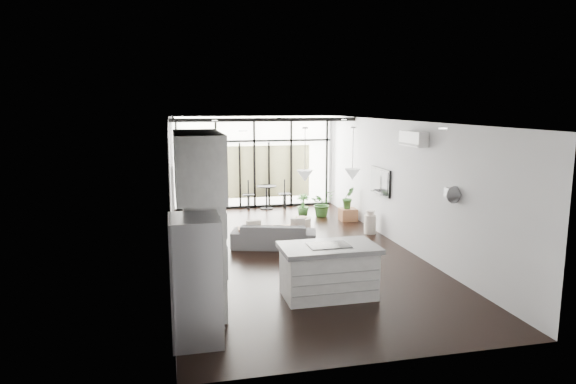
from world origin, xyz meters
name	(u,v)px	position (x,y,z in m)	size (l,w,h in m)	color
floor	(291,251)	(0.00, 0.00, 0.00)	(5.00, 10.00, 0.00)	black
ceiling	(291,121)	(0.00, 0.00, 2.80)	(5.00, 10.00, 0.00)	silver
wall_left	(171,192)	(-2.50, 0.00, 1.40)	(0.02, 10.00, 2.80)	silver
wall_right	(400,183)	(2.50, 0.00, 1.40)	(0.02, 10.00, 2.80)	silver
wall_back	(254,162)	(0.00, 5.00, 1.40)	(5.00, 0.02, 2.80)	silver
wall_front	(387,253)	(0.00, -5.00, 1.40)	(5.00, 0.02, 2.80)	silver
glazing	(254,162)	(0.00, 4.88, 1.40)	(5.00, 0.20, 2.80)	black
skylight	(259,118)	(0.00, 4.00, 2.77)	(4.70, 1.90, 0.06)	silver
neighbour_building	(254,172)	(0.00, 4.95, 1.10)	(3.50, 0.02, 1.60)	beige
island	(328,271)	(-0.01, -2.72, 0.43)	(1.59, 0.94, 0.87)	white
cooktop	(329,245)	(-0.01, -2.72, 0.87)	(0.68, 0.45, 0.01)	black
fridge	(196,279)	(-2.21, -3.85, 0.85)	(0.66, 0.82, 1.70)	#A2A2A7
appliance_column	(205,245)	(-2.04, -3.15, 1.12)	(0.58, 0.61, 2.25)	white
upper_cabinets	(198,164)	(-2.12, -3.50, 2.35)	(0.62, 1.75, 0.86)	white
pendant_left	(305,176)	(-0.40, -2.65, 2.02)	(0.26, 0.26, 0.18)	silver
pendant_right	(352,174)	(0.40, -2.65, 2.02)	(0.26, 0.26, 0.18)	silver
sofa	(274,231)	(-0.30, 0.37, 0.36)	(1.86, 0.54, 0.73)	#525255
console_bench	(270,237)	(-0.38, 0.44, 0.23)	(1.41, 0.35, 0.45)	brown
pouf	(301,225)	(0.62, 1.52, 0.19)	(0.47, 0.47, 0.38)	silver
crate	(348,214)	(2.20, 2.54, 0.17)	(0.44, 0.44, 0.33)	brown
plant_tall	(322,206)	(1.66, 3.22, 0.29)	(0.67, 0.75, 0.58)	#2F5D25
plant_med	(303,210)	(1.15, 3.41, 0.18)	(0.35, 0.63, 0.35)	#2F5D25
plant_crate	(348,204)	(2.20, 2.54, 0.47)	(0.33, 0.60, 0.27)	#2F5D25
milk_can	(370,222)	(2.25, 1.06, 0.29)	(0.29, 0.29, 0.58)	beige
bistro_set	(267,197)	(0.31, 4.58, 0.38)	(1.57, 0.63, 0.76)	black
tv	(380,181)	(2.46, 1.00, 1.30)	(0.05, 1.10, 0.65)	black
ac_unit	(413,139)	(2.38, -0.80, 2.45)	(0.22, 0.90, 0.30)	white
framed_art	(172,188)	(-2.47, -0.50, 1.55)	(0.04, 0.70, 0.90)	black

